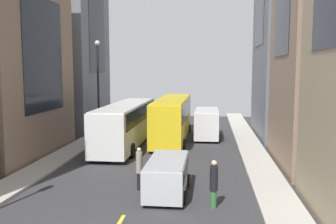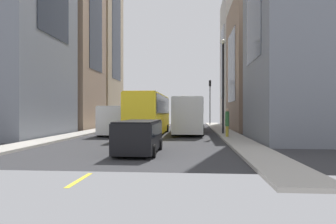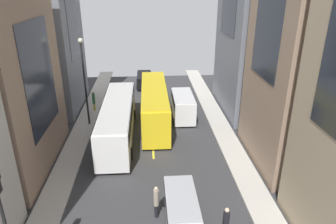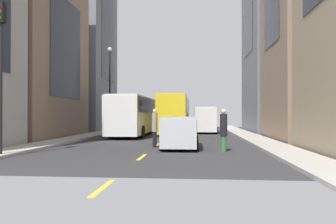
{
  "view_description": "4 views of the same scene",
  "coord_description": "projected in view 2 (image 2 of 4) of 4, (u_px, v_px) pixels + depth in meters",
  "views": [
    {
      "loc": [
        3.52,
        -28.5,
        6.06
      ],
      "look_at": [
        0.15,
        0.79,
        2.67
      ],
      "focal_mm": 39.39,
      "sensor_mm": 36.0,
      "label": 1
    },
    {
      "loc": [
        -3.5,
        30.13,
        2.15
      ],
      "look_at": [
        -0.99,
        -0.85,
        2.05
      ],
      "focal_mm": 32.36,
      "sensor_mm": 36.0,
      "label": 2
    },
    {
      "loc": [
        -0.29,
        -25.67,
        13.28
      ],
      "look_at": [
        1.39,
        -0.65,
        2.65
      ],
      "focal_mm": 33.24,
      "sensor_mm": 36.0,
      "label": 3
    },
    {
      "loc": [
        2.38,
        -29.21,
        1.89
      ],
      "look_at": [
        -0.2,
        0.5,
        2.08
      ],
      "focal_mm": 35.1,
      "sensor_mm": 36.0,
      "label": 4
    }
  ],
  "objects": [
    {
      "name": "lane_stripe_4",
      "position": [
        154.0,
        135.0,
        27.33
      ],
      "size": [
        0.16,
        2.0,
        0.01
      ],
      "primitive_type": "cube",
      "color": "yellow",
      "rests_on": "ground"
    },
    {
      "name": "lane_stripe_7",
      "position": [
        79.0,
        180.0,
        9.39
      ],
      "size": [
        0.16,
        2.0,
        0.01
      ],
      "primitive_type": "cube",
      "color": "yellow",
      "rests_on": "ground"
    },
    {
      "name": "building_west_1",
      "position": [
        272.0,
        67.0,
        33.43
      ],
      "size": [
        8.95,
        10.72,
        14.12
      ],
      "color": "#937760",
      "rests_on": "ground"
    },
    {
      "name": "building_east_0",
      "position": [
        90.0,
        24.0,
        45.58
      ],
      "size": [
        8.06,
        9.07,
        30.45
      ],
      "color": "tan",
      "rests_on": "ground"
    },
    {
      "name": "city_bus_white",
      "position": [
        188.0,
        112.0,
        30.08
      ],
      "size": [
        2.81,
        12.54,
        3.35
      ],
      "color": "silver",
      "rests_on": "ground"
    },
    {
      "name": "pedestrian_crossing_mid",
      "position": [
        227.0,
        122.0,
        23.6
      ],
      "size": [
        0.31,
        0.31,
        2.19
      ],
      "rotation": [
        0.0,
        0.0,
        1.65
      ],
      "color": "gold",
      "rests_on": "ground"
    },
    {
      "name": "lane_stripe_0",
      "position": [
        172.0,
        124.0,
        51.25
      ],
      "size": [
        0.16,
        2.0,
        0.01
      ],
      "primitive_type": "cube",
      "color": "yellow",
      "rests_on": "ground"
    },
    {
      "name": "ground_plane",
      "position": [
        157.0,
        132.0,
        30.32
      ],
      "size": [
        39.32,
        39.32,
        0.0
      ],
      "primitive_type": "plane",
      "color": "#333335"
    },
    {
      "name": "streetlamp_near",
      "position": [
        223.0,
        77.0,
        27.0
      ],
      "size": [
        0.44,
        0.44,
        8.42
      ],
      "color": "black",
      "rests_on": "ground"
    },
    {
      "name": "sidewalk_east",
      "position": [
        92.0,
        131.0,
        30.86
      ],
      "size": [
        1.94,
        44.0,
        0.15
      ],
      "primitive_type": "cube",
      "color": "#B2ADA3",
      "rests_on": "ground"
    },
    {
      "name": "lane_stripe_6",
      "position": [
        123.0,
        153.0,
        15.37
      ],
      "size": [
        0.16,
        2.0,
        0.01
      ],
      "primitive_type": "cube",
      "color": "yellow",
      "rests_on": "ground"
    },
    {
      "name": "lane_stripe_5",
      "position": [
        143.0,
        141.0,
        21.35
      ],
      "size": [
        0.16,
        2.0,
        0.01
      ],
      "primitive_type": "cube",
      "color": "yellow",
      "rests_on": "ground"
    },
    {
      "name": "car_silver_1",
      "position": [
        156.0,
        119.0,
        41.48
      ],
      "size": [
        2.01,
        4.38,
        1.73
      ],
      "color": "#B7BABF",
      "rests_on": "ground"
    },
    {
      "name": "building_east_1",
      "position": [
        58.0,
        0.0,
        35.98
      ],
      "size": [
        9.34,
        8.41,
        30.74
      ],
      "color": "#937760",
      "rests_on": "ground"
    },
    {
      "name": "sidewalk_west",
      "position": [
        225.0,
        132.0,
        29.78
      ],
      "size": [
        1.94,
        44.0,
        0.15
      ],
      "primitive_type": "cube",
      "color": "#B2ADA3",
      "rests_on": "ground"
    },
    {
      "name": "traffic_light_near_corner",
      "position": [
        210.0,
        94.0,
        45.39
      ],
      "size": [
        0.32,
        0.44,
        6.61
      ],
      "color": "black",
      "rests_on": "ground"
    },
    {
      "name": "car_black_0",
      "position": [
        139.0,
        134.0,
        15.4
      ],
      "size": [
        2.03,
        4.66,
        1.66
      ],
      "color": "black",
      "rests_on": "ground"
    },
    {
      "name": "lane_stripe_2",
      "position": [
        165.0,
        128.0,
        39.29
      ],
      "size": [
        0.16,
        2.0,
        0.01
      ],
      "primitive_type": "cube",
      "color": "yellow",
      "rests_on": "ground"
    },
    {
      "name": "lane_stripe_3",
      "position": [
        161.0,
        130.0,
        33.31
      ],
      "size": [
        0.16,
        2.0,
        0.01
      ],
      "primitive_type": "cube",
      "color": "yellow",
      "rests_on": "ground"
    },
    {
      "name": "delivery_van_white",
      "position": [
        116.0,
        118.0,
        26.71
      ],
      "size": [
        2.25,
        5.05,
        2.58
      ],
      "color": "white",
      "rests_on": "ground"
    },
    {
      "name": "streetcar_yellow",
      "position": [
        150.0,
        111.0,
        27.14
      ],
      "size": [
        2.7,
        12.16,
        3.59
      ],
      "color": "yellow",
      "rests_on": "ground"
    },
    {
      "name": "building_west_0",
      "position": [
        254.0,
        63.0,
        43.58
      ],
      "size": [
        9.16,
        8.5,
        18.3
      ],
      "color": "#B7B2A8",
      "rests_on": "ground"
    },
    {
      "name": "pedestrian_walking_far",
      "position": [
        166.0,
        118.0,
        40.98
      ],
      "size": [
        0.32,
        0.32,
        2.19
      ],
      "rotation": [
        0.0,
        0.0,
        5.33
      ],
      "color": "black",
      "rests_on": "ground"
    },
    {
      "name": "pedestrian_crossing_near",
      "position": [
        142.0,
        118.0,
        43.32
      ],
      "size": [
        0.36,
        0.36,
        2.15
      ],
      "rotation": [
        0.0,
        0.0,
        3.26
      ],
      "color": "#336B38",
      "rests_on": "ground"
    },
    {
      "name": "lane_stripe_1",
      "position": [
        169.0,
        125.0,
        45.27
      ],
      "size": [
        0.16,
        2.0,
        0.01
      ],
      "primitive_type": "cube",
      "color": "yellow",
      "rests_on": "ground"
    }
  ]
}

